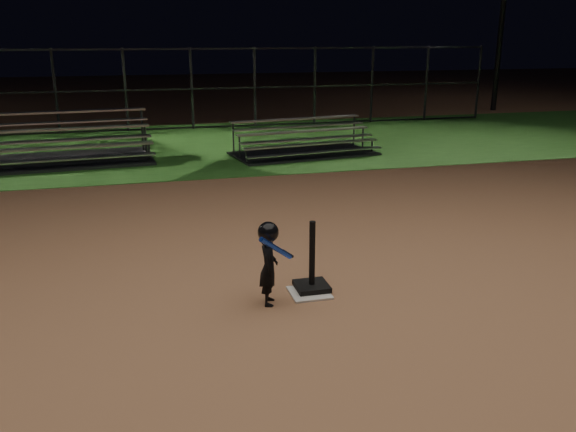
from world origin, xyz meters
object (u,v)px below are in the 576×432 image
at_px(child_batter, 269,261).
at_px(bleacher_right, 304,148).
at_px(batting_tee, 312,276).
at_px(bleacher_left, 50,154).
at_px(home_plate, 309,293).

bearing_deg(child_batter, bleacher_right, -5.51).
distance_m(batting_tee, child_batter, 0.69).
xyz_separation_m(bleacher_left, bleacher_right, (6.00, -0.50, -0.06)).
xyz_separation_m(home_plate, batting_tee, (0.05, 0.08, 0.17)).
xyz_separation_m(batting_tee, bleacher_left, (-3.82, 8.44, 0.05)).
bearing_deg(bleacher_right, batting_tee, -113.57).
distance_m(home_plate, bleacher_left, 9.32).
relative_size(home_plate, bleacher_left, 0.09).
distance_m(child_batter, bleacher_right, 8.61).
height_order(batting_tee, bleacher_left, bleacher_left).
height_order(home_plate, bleacher_right, bleacher_right).
distance_m(home_plate, bleacher_right, 8.33).
relative_size(home_plate, child_batter, 0.47).
bearing_deg(batting_tee, bleacher_left, 114.35).
xyz_separation_m(home_plate, bleacher_right, (2.23, 8.02, 0.16)).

